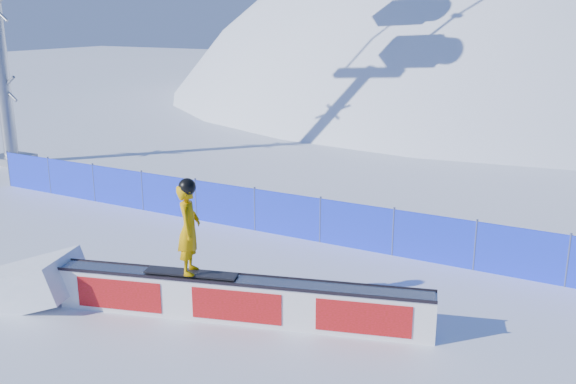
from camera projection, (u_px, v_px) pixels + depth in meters
The scene contains 6 objects.
ground at pixel (185, 299), 13.56m from camera, with size 160.00×160.00×0.00m, color white.
snow_hill at pixel (499, 306), 53.98m from camera, with size 64.00×64.00×64.00m.
safety_fence at pixel (287, 215), 17.21m from camera, with size 22.05×0.05×1.30m.
rail_box at pixel (240, 300), 12.49m from camera, with size 7.33×2.60×0.90m.
snow_ramp at pixel (28, 299), 13.55m from camera, with size 2.15×1.44×0.81m, color white, non-canonical shape.
snowboarder at pixel (189, 228), 12.31m from camera, with size 1.87×0.84×1.94m.
Camera 1 is at (7.84, -9.91, 5.83)m, focal length 40.00 mm.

